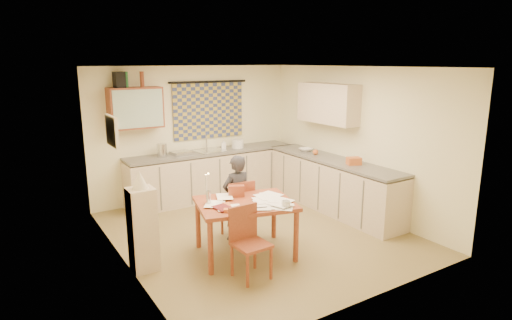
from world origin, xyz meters
TOP-DOWN VIEW (x-y plane):
  - floor at (0.00, 0.00)m, footprint 4.00×4.50m
  - ceiling at (0.00, 0.00)m, footprint 4.00×4.50m
  - wall_back at (0.00, 2.26)m, footprint 4.00×0.02m
  - wall_front at (0.00, -2.26)m, footprint 4.00×0.02m
  - wall_left at (-2.01, 0.00)m, footprint 0.02×4.50m
  - wall_right at (2.01, 0.00)m, footprint 0.02×4.50m
  - window_blind at (0.30, 2.22)m, footprint 1.45×0.03m
  - curtain_rod at (0.30, 2.20)m, footprint 1.60×0.04m
  - wall_cabinet at (-1.15, 2.08)m, footprint 0.90×0.34m
  - wall_cabinet_glass at (-1.15, 1.91)m, footprint 0.84×0.02m
  - upper_cabinet_right at (1.83, 0.55)m, footprint 0.34×1.30m
  - framed_print at (-1.97, 0.40)m, footprint 0.04×0.50m
  - print_canvas at (-1.95, 0.40)m, footprint 0.01×0.42m
  - counter_back at (0.22, 1.95)m, footprint 3.30×0.62m
  - counter_right at (1.70, 0.22)m, footprint 0.62×2.95m
  - stove at (1.70, -0.83)m, footprint 0.54×0.54m
  - sink at (0.19, 1.95)m, footprint 0.61×0.52m
  - tap at (0.19, 2.13)m, footprint 0.04×0.04m
  - dish_rack at (-0.41, 1.95)m, footprint 0.38×0.34m
  - kettle at (-0.77, 1.95)m, footprint 0.23×0.23m
  - mixing_bowl at (0.78, 1.95)m, footprint 0.25×0.25m
  - soap_bottle at (0.50, 2.00)m, footprint 0.15×0.15m
  - bowl at (1.70, 0.97)m, footprint 0.27×0.27m
  - orange_bag at (1.70, -0.29)m, footprint 0.26×0.23m
  - fruit_orange at (1.65, 0.63)m, footprint 0.10×0.10m
  - speaker at (-1.39, 2.08)m, footprint 0.17×0.21m
  - bottle_green at (-1.28, 2.08)m, footprint 0.07×0.07m
  - bottle_brown at (-1.01, 2.08)m, footprint 0.09×0.09m
  - dining_table at (-0.53, -0.55)m, footprint 1.45×1.23m
  - chair_far at (-0.33, 0.03)m, footprint 0.43×0.43m
  - chair_near at (-0.81, -1.13)m, footprint 0.42×0.42m
  - person at (-0.38, -0.03)m, footprint 0.51×0.38m
  - shelf_stand at (-1.84, -0.25)m, footprint 0.32×0.30m
  - lampshade at (-1.84, -0.25)m, footprint 0.20×0.20m
  - letter_rack at (-0.52, -0.28)m, footprint 0.24×0.19m
  - mug at (-0.21, -1.02)m, footprint 0.12×0.12m
  - magazine at (-1.01, -0.65)m, footprint 0.26×0.31m
  - book at (-0.96, -0.55)m, footprint 0.34×0.37m
  - orange_box at (-0.91, -0.77)m, footprint 0.14×0.13m
  - eyeglasses at (-0.48, -0.88)m, footprint 0.14×0.08m
  - candle_holder at (-0.99, -0.37)m, footprint 0.06×0.06m
  - candle at (-1.01, -0.35)m, footprint 0.03×0.03m
  - candle_flame at (-0.98, -0.37)m, footprint 0.02×0.02m
  - papers at (-0.42, -0.69)m, footprint 1.20×1.08m

SIDE VIEW (x-z plane):
  - floor at x=0.00m, z-range -0.02..0.00m
  - chair_near at x=-0.81m, z-range -0.17..0.71m
  - chair_far at x=-0.33m, z-range -0.17..0.72m
  - dining_table at x=-0.53m, z-range 0.00..0.75m
  - stove at x=1.70m, z-range 0.00..0.84m
  - counter_right at x=1.70m, z-range -0.01..0.91m
  - counter_back at x=0.22m, z-range -0.01..0.91m
  - shelf_stand at x=-1.84m, z-range 0.00..1.07m
  - person at x=-0.38m, z-range 0.00..1.27m
  - eyeglasses at x=-0.48m, z-range 0.75..0.77m
  - book at x=-0.96m, z-range 0.75..0.77m
  - magazine at x=-1.01m, z-range 0.75..0.77m
  - papers at x=-0.42m, z-range 0.75..0.78m
  - orange_box at x=-0.91m, z-range 0.75..0.79m
  - mug at x=-0.21m, z-range 0.75..0.84m
  - letter_rack at x=-0.52m, z-range 0.75..0.91m
  - candle_holder at x=-0.99m, z-range 0.75..0.93m
  - sink at x=0.19m, z-range 0.83..0.93m
  - bowl at x=1.70m, z-range 0.92..0.98m
  - dish_rack at x=-0.41m, z-range 0.92..0.98m
  - fruit_orange at x=1.65m, z-range 0.92..1.02m
  - orange_bag at x=1.70m, z-range 0.92..1.04m
  - mixing_bowl at x=0.78m, z-range 0.92..1.08m
  - soap_bottle at x=0.50m, z-range 0.92..1.11m
  - kettle at x=-0.77m, z-range 0.92..1.16m
  - candle at x=-1.01m, z-range 0.93..1.15m
  - tap at x=0.19m, z-range 0.92..1.20m
  - candle_flame at x=-0.98m, z-range 1.15..1.17m
  - lampshade at x=-1.84m, z-range 1.07..1.29m
  - wall_back at x=0.00m, z-range 0.00..2.50m
  - wall_front at x=0.00m, z-range 0.00..2.50m
  - wall_left at x=-2.01m, z-range 0.00..2.50m
  - wall_right at x=2.01m, z-range 0.00..2.50m
  - window_blind at x=0.30m, z-range 1.12..2.17m
  - framed_print at x=-1.97m, z-range 1.50..1.90m
  - print_canvas at x=-1.95m, z-range 1.54..1.86m
  - wall_cabinet at x=-1.15m, z-range 1.45..2.15m
  - wall_cabinet_glass at x=-1.15m, z-range 1.48..2.12m
  - upper_cabinet_right at x=1.83m, z-range 1.50..2.20m
  - curtain_rod at x=0.30m, z-range 2.18..2.22m
  - speaker at x=-1.39m, z-range 2.15..2.41m
  - bottle_green at x=-1.28m, z-range 2.15..2.41m
  - bottle_brown at x=-1.01m, z-range 2.15..2.41m
  - ceiling at x=0.00m, z-range 2.50..2.52m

